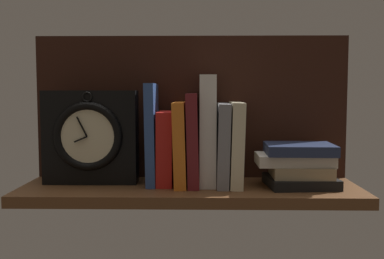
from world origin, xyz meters
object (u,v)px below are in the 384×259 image
object	(u,v)px
book_orange_pandolfini	(180,143)
book_maroon_dawkins	(193,139)
book_red_requiem	(166,148)
book_white_catcher	(208,130)
book_cream_twain	(236,143)
book_blue_modern	(152,134)
framed_clock	(90,137)
book_gray_chess	(223,144)
book_stack_side	(298,165)

from	to	relation	value
book_orange_pandolfini	book_maroon_dawkins	xyz separation A→B (cm)	(2.93, 0.00, 1.01)
book_red_requiem	book_white_catcher	world-z (taller)	book_white_catcher
book_red_requiem	book_maroon_dawkins	xyz separation A→B (cm)	(6.38, 0.00, 2.11)
book_maroon_dawkins	book_cream_twain	size ratio (longest dim) A/B	1.10
book_blue_modern	book_white_catcher	xyz separation A→B (cm)	(13.00, -0.00, 0.94)
framed_clock	book_cream_twain	bearing A→B (deg)	-0.10
book_red_requiem	book_orange_pandolfini	bearing A→B (deg)	0.00
book_orange_pandolfini	book_gray_chess	size ratio (longest dim) A/B	1.01
book_blue_modern	book_white_catcher	size ratio (longest dim) A/B	0.93
book_blue_modern	book_red_requiem	size ratio (longest dim) A/B	1.38
book_blue_modern	book_white_catcher	distance (cm)	13.04
book_orange_pandolfini	book_cream_twain	world-z (taller)	same
book_white_catcher	book_stack_side	world-z (taller)	book_white_catcher
book_maroon_dawkins	framed_clock	distance (cm)	24.12
book_red_requiem	book_maroon_dawkins	size ratio (longest dim) A/B	0.80
book_red_requiem	book_stack_side	bearing A→B (deg)	-4.20
book_orange_pandolfini	framed_clock	xyz separation A→B (cm)	(-21.19, 0.06, 1.45)
book_blue_modern	book_red_requiem	distance (cm)	4.55
book_blue_modern	book_orange_pandolfini	world-z (taller)	book_blue_modern
framed_clock	book_red_requiem	bearing A→B (deg)	-0.19
book_red_requiem	book_gray_chess	xyz separation A→B (cm)	(13.32, 0.00, 0.95)
book_maroon_dawkins	book_gray_chess	bearing A→B (deg)	0.00
book_red_requiem	book_cream_twain	distance (cm)	16.40
book_cream_twain	book_stack_side	xyz separation A→B (cm)	(14.25, -2.25, -4.69)
book_white_catcher	framed_clock	xyz separation A→B (cm)	(-27.56, 0.06, -1.65)
book_white_catcher	book_stack_side	distance (cm)	22.32
book_red_requiem	book_stack_side	world-z (taller)	book_red_requiem
book_white_catcher	framed_clock	bearing A→B (deg)	179.88
book_white_catcher	book_blue_modern	bearing A→B (deg)	180.00
book_blue_modern	book_gray_chess	bearing A→B (deg)	-0.00
book_maroon_dawkins	book_white_catcher	distance (cm)	4.02
book_white_catcher	book_cream_twain	xyz separation A→B (cm)	(6.55, 0.00, -3.09)
book_gray_chess	framed_clock	bearing A→B (deg)	179.89
book_maroon_dawkins	framed_clock	size ratio (longest dim) A/B	0.97
book_blue_modern	book_cream_twain	bearing A→B (deg)	-0.00
book_orange_pandolfini	book_stack_side	world-z (taller)	book_orange_pandolfini
book_red_requiem	book_gray_chess	world-z (taller)	book_gray_chess
book_gray_chess	book_white_catcher	bearing A→B (deg)	180.00
book_stack_side	book_orange_pandolfini	bearing A→B (deg)	175.27
book_orange_pandolfini	book_stack_side	xyz separation A→B (cm)	(27.16, -2.25, -4.69)
book_gray_chess	framed_clock	distance (cm)	31.10
book_blue_modern	book_stack_side	xyz separation A→B (cm)	(33.80, -2.25, -6.84)
book_maroon_dawkins	book_blue_modern	bearing A→B (deg)	180.00
book_orange_pandolfini	framed_clock	world-z (taller)	framed_clock
book_blue_modern	framed_clock	world-z (taller)	book_blue_modern
book_white_catcher	book_orange_pandolfini	bearing A→B (deg)	180.00
book_blue_modern	book_gray_chess	distance (cm)	16.66
book_orange_pandolfini	book_gray_chess	xyz separation A→B (cm)	(9.86, 0.00, -0.14)
book_orange_pandolfini	framed_clock	size ratio (longest dim) A/B	0.88
book_red_requiem	book_maroon_dawkins	world-z (taller)	book_maroon_dawkins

